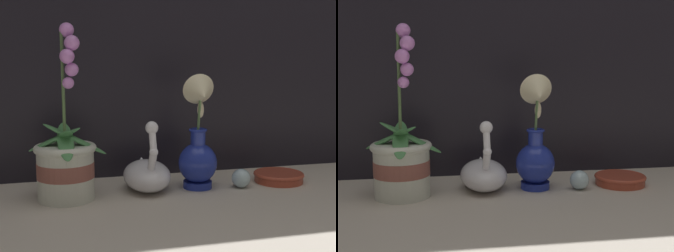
% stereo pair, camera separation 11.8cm
% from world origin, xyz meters
% --- Properties ---
extents(ground_plane, '(2.80, 2.80, 0.00)m').
position_xyz_m(ground_plane, '(0.00, 0.00, 0.00)').
color(ground_plane, '#BCB2A3').
extents(orchid_potted_plant, '(0.20, 0.22, 0.45)m').
position_xyz_m(orchid_potted_plant, '(-0.32, 0.09, 0.10)').
color(orchid_potted_plant, beige).
rests_on(orchid_potted_plant, ground_plane).
extents(swan_figurine, '(0.13, 0.20, 0.20)m').
position_xyz_m(swan_figurine, '(-0.10, 0.12, 0.05)').
color(swan_figurine, white).
rests_on(swan_figurine, ground_plane).
extents(blue_vase, '(0.11, 0.12, 0.32)m').
position_xyz_m(blue_vase, '(0.04, 0.10, 0.11)').
color(blue_vase, navy).
rests_on(blue_vase, ground_plane).
extents(glass_sphere, '(0.05, 0.05, 0.05)m').
position_xyz_m(glass_sphere, '(0.16, 0.08, 0.03)').
color(glass_sphere, silver).
rests_on(glass_sphere, ground_plane).
extents(amber_dish, '(0.15, 0.15, 0.03)m').
position_xyz_m(amber_dish, '(0.29, 0.10, 0.02)').
color(amber_dish, '#A8422D').
rests_on(amber_dish, ground_plane).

